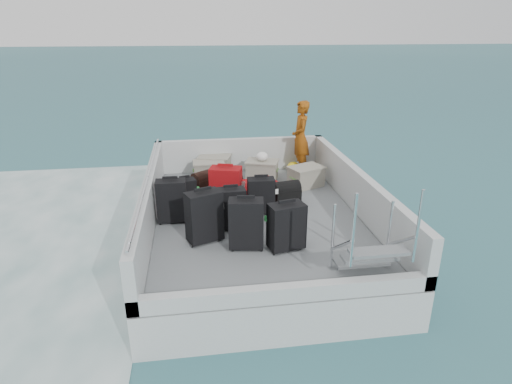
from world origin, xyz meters
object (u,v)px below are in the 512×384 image
Objects in this scene: suitcase_7 at (261,196)px; crate_2 at (262,171)px; suitcase_0 at (204,217)px; crate_3 at (306,177)px; suitcase_5 at (226,188)px; crate_1 at (209,171)px; passenger at (301,138)px; suitcase_1 at (172,201)px; suitcase_8 at (255,192)px; suitcase_6 at (286,227)px; suitcase_4 at (231,209)px; suitcase_3 at (246,224)px; suitcase_2 at (185,194)px; crate_0 at (215,166)px.

suitcase_7 is 1.02× the size of crate_2.
suitcase_0 is 1.25× the size of crate_3.
suitcase_7 is (0.56, -0.35, -0.05)m from suitcase_5.
crate_2 is at bearing 41.57° from suitcase_0.
passenger reaches higher than crate_1.
suitcase_8 is (1.43, 0.68, -0.18)m from suitcase_1.
suitcase_1 is (-0.49, 0.76, -0.03)m from suitcase_0.
suitcase_7 is 0.59m from suitcase_8.
suitcase_6 is at bearing -80.65° from suitcase_7.
suitcase_4 is at bearing -22.49° from suitcase_1.
suitcase_7 is at bearing 79.45° from suitcase_3.
suitcase_2 is (-0.29, 1.27, -0.12)m from suitcase_0.
suitcase_1 is at bearing -134.00° from crate_2.
suitcase_5 is 0.61m from suitcase_8.
suitcase_5 is at bearing 104.45° from suitcase_3.
suitcase_5 is at bearing 100.63° from suitcase_6.
suitcase_5 is 0.47× the size of passenger.
suitcase_6 is (1.13, -0.40, -0.04)m from suitcase_0.
crate_3 is (1.47, 2.33, -0.18)m from suitcase_3.
suitcase_1 is 0.83× the size of suitcase_8.
suitcase_3 reaches higher than suitcase_1.
crate_3 is (0.79, -0.53, 0.00)m from crate_2.
suitcase_2 is at bearing 125.98° from suitcase_4.
suitcase_6 is 0.44× the size of passenger.
suitcase_8 is at bearing -105.63° from crate_2.
crate_1 is (-0.79, 1.84, -0.13)m from suitcase_7.
suitcase_4 is (0.92, -0.38, -0.02)m from suitcase_1.
crate_2 is (0.95, -0.45, -0.01)m from crate_0.
suitcase_2 is 0.34× the size of passenger.
suitcase_1 is 1.99m from suitcase_6.
crate_2 reaches higher than crate_1.
crate_3 reaches higher than crate_2.
passenger reaches higher than suitcase_7.
suitcase_7 is 0.73× the size of suitcase_8.
suitcase_1 is at bearing -47.31° from passenger.
crate_2 is at bearing 73.55° from suitcase_5.
suitcase_6 is at bearing -50.47° from suitcase_5.
suitcase_3 is at bearing -122.29° from crate_3.
crate_3 is at bearing -78.97° from suitcase_8.
suitcase_4 reaches higher than crate_3.
passenger reaches higher than suitcase_4.
passenger reaches higher than crate_0.
crate_0 is at bearing 102.81° from suitcase_3.
suitcase_6 is at bearing -50.13° from suitcase_4.
suitcase_1 is 1.03× the size of suitcase_6.
suitcase_8 is (0.94, 1.43, -0.22)m from suitcase_0.
crate_3 reaches higher than suitcase_8.
crate_1 is at bearing 93.66° from suitcase_6.
suitcase_3 is 2.76m from crate_3.
suitcase_5 reaches higher than crate_3.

